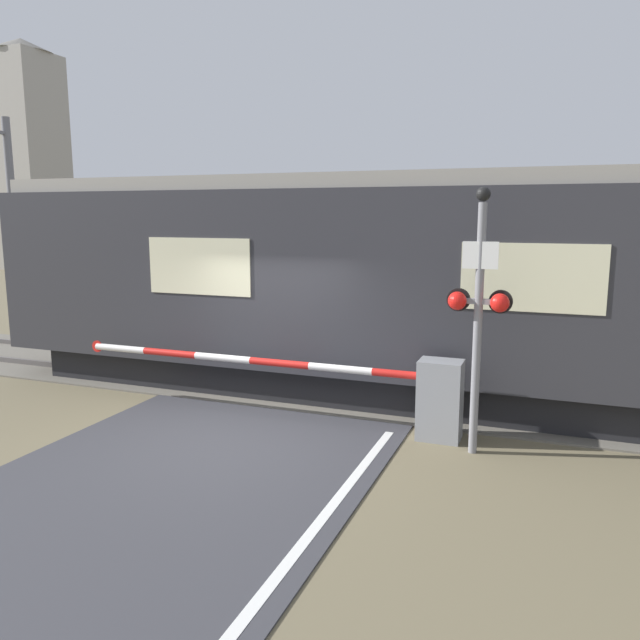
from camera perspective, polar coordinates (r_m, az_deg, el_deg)
ground_plane at (r=9.03m, az=-7.87°, el=-10.74°), size 80.00×80.00×0.00m
track_bed at (r=11.61m, az=-0.73°, el=-5.86°), size 36.00×3.20×0.13m
train at (r=10.47m, az=19.03°, el=2.52°), size 18.98×3.02×3.76m
crossing_barrier at (r=9.03m, az=7.32°, el=-6.50°), size 6.30×0.44×1.13m
signal_post at (r=8.22m, az=14.29°, el=1.23°), size 0.83×0.26×3.47m
catenary_pole at (r=17.93m, az=-26.33°, el=7.96°), size 0.20×1.90×5.52m
distant_building at (r=40.20m, az=-25.07°, el=13.50°), size 3.57×3.57×12.69m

